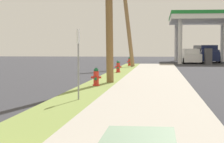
{
  "coord_description": "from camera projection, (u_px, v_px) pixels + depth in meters",
  "views": [
    {
      "loc": [
        3.32,
        -3.94,
        1.69
      ],
      "look_at": [
        1.26,
        15.37,
        0.65
      ],
      "focal_mm": 72.31,
      "sensor_mm": 36.0,
      "label": 1
    }
  ],
  "objects": [
    {
      "name": "fire_hydrant_second",
      "position": [
        96.0,
        78.0,
        18.47
      ],
      "size": [
        0.42,
        0.38,
        0.74
      ],
      "color": "red",
      "rests_on": "grass_verge"
    },
    {
      "name": "fire_hydrant_third",
      "position": [
        118.0,
        67.0,
        28.48
      ],
      "size": [
        0.42,
        0.37,
        0.74
      ],
      "color": "red",
      "rests_on": "grass_verge"
    },
    {
      "name": "fire_hydrant_fourth",
      "position": [
        129.0,
        62.0,
        38.95
      ],
      "size": [
        0.42,
        0.38,
        0.74
      ],
      "color": "red",
      "rests_on": "grass_verge"
    },
    {
      "name": "utility_pole_background",
      "position": [
        127.0,
        14.0,
        36.97
      ],
      "size": [
        1.89,
        0.66,
        8.42
      ],
      "color": "#937047",
      "rests_on": "grass_verge"
    },
    {
      "name": "street_sign_post",
      "position": [
        78.0,
        49.0,
        13.54
      ],
      "size": [
        0.05,
        0.36,
        2.12
      ],
      "color": "gray",
      "rests_on": "grass_verge"
    },
    {
      "name": "car_white_by_near_pump",
      "position": [
        191.0,
        57.0,
        48.11
      ],
      "size": [
        2.15,
        4.59,
        1.57
      ],
      "color": "white",
      "rests_on": "ground"
    },
    {
      "name": "truck_silver_at_forecourt",
      "position": [
        201.0,
        53.0,
        58.78
      ],
      "size": [
        2.6,
        5.57,
        1.97
      ],
      "color": "#BCBCC1",
      "rests_on": "ground"
    },
    {
      "name": "truck_navy_on_apron",
      "position": [
        210.0,
        54.0,
        51.33
      ],
      "size": [
        2.43,
        5.51,
        1.97
      ],
      "color": "navy",
      "rests_on": "ground"
    }
  ]
}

